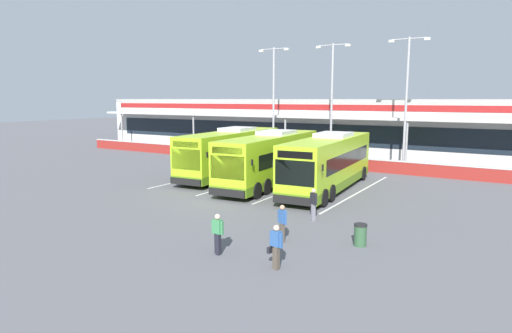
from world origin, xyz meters
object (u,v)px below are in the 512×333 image
at_px(coach_bus_left_centre, 271,159).
at_px(lamp_post_centre, 332,96).
at_px(pedestrian_in_dark_coat, 282,222).
at_px(pedestrian_child, 313,203).
at_px(pedestrian_near_bin, 218,233).
at_px(coach_bus_centre, 329,164).
at_px(lamp_post_west, 274,96).
at_px(pedestrian_with_handbag, 276,246).
at_px(coach_bus_leftmost, 232,153).
at_px(lamp_post_east, 406,96).
at_px(litter_bin, 360,235).

bearing_deg(coach_bus_left_centre, lamp_post_centre, 90.87).
xyz_separation_m(pedestrian_in_dark_coat, pedestrian_child, (-0.26, 3.81, 0.00)).
xyz_separation_m(pedestrian_child, lamp_post_centre, (-6.64, 18.63, 5.42)).
bearing_deg(pedestrian_near_bin, coach_bus_centre, 94.20).
bearing_deg(lamp_post_west, pedestrian_in_dark_coat, -59.84).
xyz_separation_m(coach_bus_left_centre, pedestrian_with_handbag, (7.92, -13.56, -0.93)).
bearing_deg(coach_bus_leftmost, pedestrian_in_dark_coat, -47.84).
relative_size(coach_bus_leftmost, coach_bus_left_centre, 1.00).
relative_size(coach_bus_leftmost, lamp_post_west, 1.12).
xyz_separation_m(coach_bus_centre, pedestrian_child, (2.20, -7.34, -0.91)).
bearing_deg(lamp_post_east, coach_bus_left_centre, -121.43).
distance_m(pedestrian_child, lamp_post_west, 23.18).
bearing_deg(lamp_post_centre, pedestrian_in_dark_coat, -72.91).
distance_m(coach_bus_leftmost, pedestrian_near_bin, 17.72).
height_order(coach_bus_left_centre, coach_bus_centre, same).
distance_m(pedestrian_in_dark_coat, lamp_post_east, 22.39).
height_order(coach_bus_centre, pedestrian_with_handbag, coach_bus_centre).
distance_m(pedestrian_with_handbag, pedestrian_in_dark_coat, 2.97).
height_order(lamp_post_west, litter_bin, lamp_post_west).
xyz_separation_m(pedestrian_child, lamp_post_west, (-12.75, 18.58, 5.42)).
distance_m(coach_bus_centre, litter_bin, 11.35).
xyz_separation_m(pedestrian_in_dark_coat, lamp_post_east, (-0.07, 21.72, 5.42)).
xyz_separation_m(lamp_post_east, litter_bin, (3.06, -20.44, -5.82)).
bearing_deg(litter_bin, lamp_post_east, 98.52).
height_order(coach_bus_centre, lamp_post_centre, lamp_post_centre).
xyz_separation_m(lamp_post_centre, lamp_post_east, (6.83, -0.71, 0.00)).
bearing_deg(coach_bus_centre, litter_bin, -61.06).
distance_m(coach_bus_centre, lamp_post_west, 16.06).
bearing_deg(coach_bus_left_centre, pedestrian_near_bin, -68.61).
xyz_separation_m(coach_bus_left_centre, litter_bin, (9.71, -9.56, -1.32)).
xyz_separation_m(coach_bus_centre, pedestrian_with_handbag, (3.67, -13.87, -0.93)).
distance_m(coach_bus_left_centre, pedestrian_near_bin, 14.47).
distance_m(coach_bus_left_centre, pedestrian_with_handbag, 15.73).
distance_m(coach_bus_leftmost, lamp_post_east, 15.21).
xyz_separation_m(pedestrian_in_dark_coat, pedestrian_near_bin, (-1.45, -2.61, 0.00)).
bearing_deg(pedestrian_in_dark_coat, lamp_post_west, 120.16).
distance_m(pedestrian_child, lamp_post_centre, 20.50).
distance_m(pedestrian_in_dark_coat, pedestrian_child, 3.81).
relative_size(pedestrian_in_dark_coat, lamp_post_west, 0.15).
height_order(coach_bus_leftmost, pedestrian_child, coach_bus_leftmost).
xyz_separation_m(pedestrian_with_handbag, lamp_post_centre, (-8.10, 25.15, 5.43)).
bearing_deg(pedestrian_with_handbag, coach_bus_leftmost, 129.39).
xyz_separation_m(pedestrian_near_bin, litter_bin, (4.45, 3.89, -0.41)).
height_order(pedestrian_in_dark_coat, pedestrian_near_bin, same).
height_order(coach_bus_leftmost, lamp_post_west, lamp_post_west).
height_order(coach_bus_leftmost, lamp_post_centre, lamp_post_centre).
height_order(pedestrian_with_handbag, lamp_post_west, lamp_post_west).
xyz_separation_m(coach_bus_centre, pedestrian_near_bin, (1.01, -13.76, -0.91)).
relative_size(pedestrian_near_bin, litter_bin, 1.74).
height_order(pedestrian_child, lamp_post_west, lamp_post_west).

